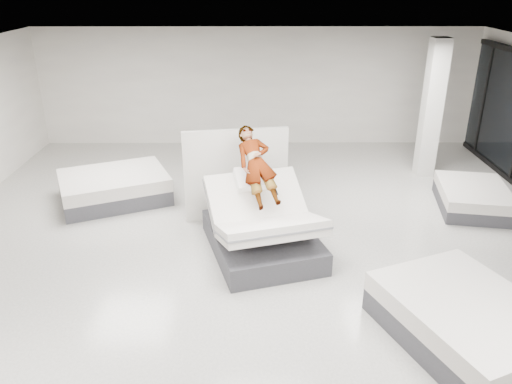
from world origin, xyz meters
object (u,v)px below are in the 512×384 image
divider_panel (236,175)px  flat_bed_right_near (467,322)px  flat_bed_left_far (114,187)px  column (432,109)px  hero_bed (262,229)px  flat_bed_right_far (473,198)px  person (257,176)px  remote (276,192)px

divider_panel → flat_bed_right_near: (3.10, -3.66, -0.60)m
flat_bed_left_far → column: bearing=11.8°
flat_bed_left_far → column: 7.35m
flat_bed_left_far → divider_panel: bearing=-18.3°
hero_bed → column: bearing=42.7°
flat_bed_left_far → flat_bed_right_near: bearing=-38.3°
hero_bed → divider_panel: 1.47m
flat_bed_right_far → person: bearing=-162.3°
divider_panel → flat_bed_right_near: 4.84m
person → flat_bed_right_far: size_ratio=0.81×
person → divider_panel: size_ratio=0.78×
flat_bed_right_far → flat_bed_left_far: flat_bed_left_far is taller
remote → flat_bed_right_near: 3.48m
remote → divider_panel: size_ratio=0.07×
hero_bed → flat_bed_right_near: size_ratio=0.96×
person → divider_panel: bearing=95.2°
hero_bed → remote: 0.72m
divider_panel → person: bearing=-77.9°
flat_bed_left_far → remote: bearing=-32.9°
remote → column: (3.74, 3.63, 0.48)m
hero_bed → flat_bed_left_far: size_ratio=0.99×
column → divider_panel: bearing=-152.2°
flat_bed_right_near → hero_bed: bearing=138.0°
hero_bed → remote: bearing=5.7°
flat_bed_right_far → column: bearing=101.7°
flat_bed_right_far → hero_bed: bearing=-158.5°
column → remote: bearing=-135.9°
person → flat_bed_left_far: bearing=132.1°
hero_bed → flat_bed_left_far: bearing=145.0°
hero_bed → flat_bed_right_far: bearing=21.5°
divider_panel → flat_bed_left_far: (-2.63, 0.87, -0.61)m
remote → flat_bed_right_far: 4.56m
flat_bed_right_near → flat_bed_left_far: (-5.73, 4.54, -0.01)m
column → hero_bed: bearing=-137.3°
remote → flat_bed_left_far: 4.05m
flat_bed_right_far → column: (-0.40, 1.94, 1.36)m
flat_bed_right_far → flat_bed_right_near: 4.43m
person → flat_bed_right_far: (4.45, 1.42, -1.05)m
person → flat_bed_left_far: 3.70m
divider_panel → remote: bearing=-70.5°
person → remote: bearing=-57.8°
divider_panel → flat_bed_right_far: 4.91m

